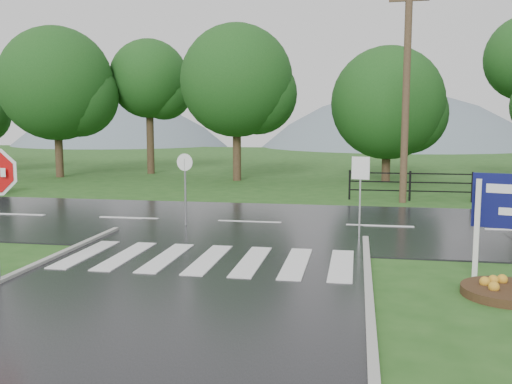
# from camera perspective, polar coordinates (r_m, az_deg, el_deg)

# --- Properties ---
(ground) EXTENTS (120.00, 120.00, 0.00)m
(ground) POSITION_cam_1_polar(r_m,az_deg,el_deg) (8.61, -13.64, -14.85)
(ground) COLOR #234E1A
(ground) RESTS_ON ground
(main_road) EXTENTS (90.00, 8.00, 0.04)m
(main_road) POSITION_cam_1_polar(r_m,az_deg,el_deg) (17.88, -0.66, -3.13)
(main_road) COLOR black
(main_road) RESTS_ON ground
(crosswalk) EXTENTS (6.50, 2.80, 0.02)m
(crosswalk) POSITION_cam_1_polar(r_m,az_deg,el_deg) (13.10, -4.78, -6.71)
(crosswalk) COLOR silver
(crosswalk) RESTS_ON ground
(fence_west) EXTENTS (9.58, 0.08, 1.20)m
(fence_west) POSITION_cam_1_polar(r_m,az_deg,el_deg) (23.84, 20.84, 0.75)
(fence_west) COLOR black
(fence_west) RESTS_ON ground
(hills) EXTENTS (102.00, 48.00, 48.00)m
(hills) POSITION_cam_1_polar(r_m,az_deg,el_deg) (74.67, 10.03, -7.46)
(hills) COLOR slate
(hills) RESTS_ON ground
(treeline) EXTENTS (83.20, 5.20, 10.00)m
(treeline) POSITION_cam_1_polar(r_m,az_deg,el_deg) (31.53, 5.90, 1.32)
(treeline) COLOR #133E13
(treeline) RESTS_ON ground
(flower_bed) EXTENTS (1.62, 1.62, 0.32)m
(flower_bed) POSITION_cam_1_polar(r_m,az_deg,el_deg) (11.53, 23.79, -8.94)
(flower_bed) COLOR #332111
(flower_bed) RESTS_ON ground
(reg_sign_small) EXTENTS (0.48, 0.18, 2.24)m
(reg_sign_small) POSITION_cam_1_polar(r_m,az_deg,el_deg) (15.54, 10.39, 1.06)
(reg_sign_small) COLOR #939399
(reg_sign_small) RESTS_ON ground
(reg_sign_round) EXTENTS (0.51, 0.10, 2.22)m
(reg_sign_round) POSITION_cam_1_polar(r_m,az_deg,el_deg) (17.22, -7.10, 1.14)
(reg_sign_round) COLOR #939399
(reg_sign_round) RESTS_ON ground
(utility_pole_east) EXTENTS (1.48, 0.28, 8.33)m
(utility_pole_east) POSITION_cam_1_polar(r_m,az_deg,el_deg) (22.88, 14.78, 9.54)
(utility_pole_east) COLOR #473523
(utility_pole_east) RESTS_ON ground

